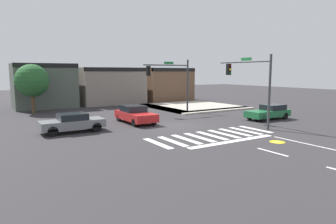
{
  "coord_description": "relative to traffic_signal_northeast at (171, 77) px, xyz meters",
  "views": [
    {
      "loc": [
        -13.13,
        -19.89,
        4.29
      ],
      "look_at": [
        -1.17,
        -0.77,
        1.27
      ],
      "focal_mm": 32.21,
      "sensor_mm": 36.0,
      "label": 1
    }
  ],
  "objects": [
    {
      "name": "roadside_tree",
      "position": [
        -11.94,
        7.97,
        -0.39
      ],
      "size": [
        3.37,
        3.37,
        5.08
      ],
      "color": "#4C3823",
      "rests_on": "ground_plane"
    },
    {
      "name": "traffic_signal_southeast",
      "position": [
        1.55,
        -9.09,
        0.07
      ],
      "size": [
        0.32,
        5.44,
        5.57
      ],
      "rotation": [
        0.0,
        0.0,
        1.57
      ],
      "color": "#383A3D",
      "rests_on": "ground_plane"
    },
    {
      "name": "car_green",
      "position": [
        5.56,
        -7.83,
        -3.1
      ],
      "size": [
        4.3,
        1.74,
        1.33
      ],
      "rotation": [
        0.0,
        0.0,
        3.14
      ],
      "color": "#1E6638",
      "rests_on": "ground_plane"
    },
    {
      "name": "bike_detector_marking",
      "position": [
        -1.24,
        -14.12,
        -3.76
      ],
      "size": [
        0.93,
        0.93,
        0.01
      ],
      "color": "yellow",
      "rests_on": "ground_plane"
    },
    {
      "name": "crosswalk_near",
      "position": [
        -3.44,
        -10.53,
        -3.76
      ],
      "size": [
        8.94,
        3.11,
        0.01
      ],
      "color": "silver",
      "rests_on": "ground_plane"
    },
    {
      "name": "storefront_row",
      "position": [
        -0.91,
        12.93,
        -1.27
      ],
      "size": [
        24.0,
        6.97,
        5.25
      ],
      "color": "#4C564C",
      "rests_on": "ground_plane"
    },
    {
      "name": "car_red",
      "position": [
        -5.59,
        -3.13,
        -3.04
      ],
      "size": [
        1.94,
        4.58,
        1.46
      ],
      "rotation": [
        0.0,
        0.0,
        -1.57
      ],
      "color": "red",
      "rests_on": "ground_plane"
    },
    {
      "name": "lane_markings",
      "position": [
        -2.28,
        -17.45,
        -3.76
      ],
      "size": [
        6.8,
        18.75,
        0.01
      ],
      "color": "white",
      "rests_on": "ground_plane"
    },
    {
      "name": "curb_corner_northeast",
      "position": [
        5.05,
        3.39,
        -3.69
      ],
      "size": [
        10.0,
        10.6,
        0.15
      ],
      "color": "#B2AA9E",
      "rests_on": "ground_plane"
    },
    {
      "name": "ground_plane",
      "position": [
        -3.44,
        -6.03,
        -3.77
      ],
      "size": [
        120.0,
        120.0,
        0.0
      ],
      "primitive_type": "plane",
      "color": "#302D30"
    },
    {
      "name": "car_gray",
      "position": [
        -11.13,
        -4.37,
        -3.07
      ],
      "size": [
        4.41,
        1.76,
        1.36
      ],
      "color": "slate",
      "rests_on": "ground_plane"
    },
    {
      "name": "traffic_signal_northeast",
      "position": [
        0.0,
        0.0,
        0.0
      ],
      "size": [
        5.29,
        0.32,
        5.55
      ],
      "rotation": [
        0.0,
        0.0,
        3.14
      ],
      "color": "#383A3D",
      "rests_on": "ground_plane"
    }
  ]
}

